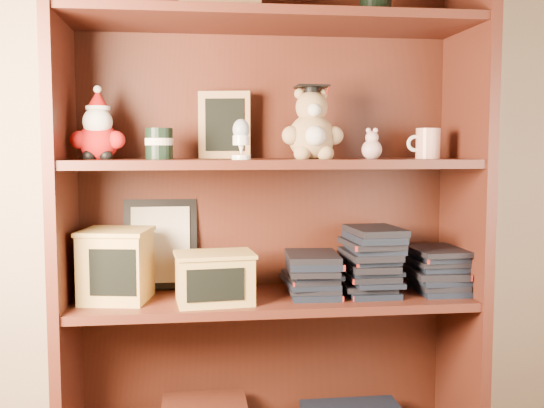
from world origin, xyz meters
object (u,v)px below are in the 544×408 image
at_px(treats_box, 116,265).
at_px(grad_teddy_bear, 312,130).
at_px(bookcase, 269,216).
at_px(teacher_mug, 427,143).

bearing_deg(treats_box, grad_teddy_bear, -0.58).
distance_m(bookcase, teacher_mug, 0.52).
height_order(bookcase, grad_teddy_bear, bookcase).
distance_m(bookcase, grad_teddy_bear, 0.29).
relative_size(bookcase, grad_teddy_bear, 7.37).
relative_size(bookcase, teacher_mug, 15.82).
height_order(grad_teddy_bear, teacher_mug, grad_teddy_bear).
height_order(bookcase, teacher_mug, bookcase).
xyz_separation_m(bookcase, treats_box, (-0.44, -0.05, -0.13)).
bearing_deg(grad_teddy_bear, bookcase, 154.04).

